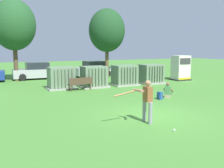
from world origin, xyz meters
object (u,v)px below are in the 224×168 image
Objects in this scene: batter at (146,99)px; sports_ball at (174,130)px; transformer_east at (151,74)px; parked_car_left_of_center at (36,71)px; transformer_mid_west at (94,77)px; transformer_mid_east at (125,76)px; generator_enclosure at (181,68)px; transformer_west at (61,78)px; backpack at (160,96)px; parked_car_right_of_center at (94,69)px; park_bench at (81,83)px; seated_spectator at (168,91)px.

batter reaches higher than sports_ball.
parked_car_left_of_center is (-8.33, 7.32, -0.04)m from transformer_east.
transformer_mid_west is 2.65m from transformer_mid_east.
sports_ball is at bearing -96.32° from transformer_mid_west.
transformer_mid_east is at bearing -174.00° from generator_enclosure.
transformer_west is 23.33× the size of sports_ball.
transformer_mid_west is 11.20m from sports_ball.
generator_enclosure is at bearing 44.52° from batter.
transformer_mid_west is at bearing 106.41° from backpack.
parked_car_right_of_center is at bearing 108.28° from transformer_east.
backpack is (4.26, -6.35, -0.57)m from transformer_west.
batter is (-4.22, -9.68, 0.19)m from transformer_mid_east.
generator_enclosure is 14.76m from batter.
park_bench is at bearing -49.16° from transformer_west.
transformer_mid_east reaches higher than backpack.
parked_car_left_of_center is (-1.92, 18.30, 0.71)m from sports_ball.
parked_car_left_of_center reaches higher than park_bench.
backpack is at bearing -94.32° from parked_car_right_of_center.
generator_enclosure is 0.54× the size of parked_car_left_of_center.
backpack is at bearing -162.71° from seated_spectator.
transformer_mid_east is at bearing 66.47° from batter.
park_bench is (1.08, -1.25, -0.25)m from transformer_west.
backpack is at bearing 47.72° from batter.
generator_enclosure is at bearing 45.12° from seated_spectator.
transformer_west is 0.48× the size of parked_car_right_of_center.
transformer_mid_east is 7.19m from parked_car_right_of_center.
generator_enclosure reaches higher than batter.
transformer_east and parked_car_left_of_center have the same top height.
batter is at bearing -136.43° from seated_spectator.
parked_car_left_of_center is (-4.93, 13.25, 0.54)m from backpack.
parked_car_right_of_center is (-2.40, 7.26, -0.04)m from transformer_east.
generator_enclosure is at bearing 1.60° from transformer_west.
transformer_mid_west and parked_car_left_of_center have the same top height.
transformer_mid_east is 2.18× the size of seated_spectator.
seated_spectator reaches higher than backpack.
parked_car_right_of_center reaches higher than seated_spectator.
transformer_mid_west is 1.71m from park_bench.
transformer_east is at bearing -1.32° from transformer_mid_west.
park_bench is at bearing 88.88° from batter.
parked_car_left_of_center is at bearing 102.18° from park_bench.
park_bench is at bearing -172.72° from transformer_east.
transformer_east is 0.91× the size of generator_enclosure.
sports_ball is 0.02× the size of parked_car_left_of_center.
generator_enclosure is (11.43, 0.32, 0.35)m from transformer_west.
parked_car_left_of_center reaches higher than seated_spectator.
batter is 17.01m from parked_car_left_of_center.
generator_enclosure is at bearing -28.53° from parked_car_left_of_center.
transformer_east is at bearing -3.08° from transformer_west.
transformer_mid_west is 7.86m from parked_car_left_of_center.
batter is at bearing -84.82° from transformer_west.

